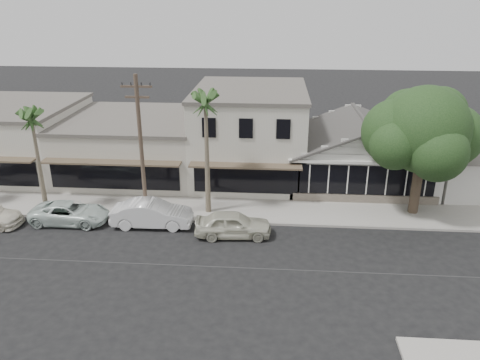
# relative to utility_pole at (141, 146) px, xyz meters

# --- Properties ---
(ground) EXTENTS (140.00, 140.00, 0.00)m
(ground) POSITION_rel_utility_pole_xyz_m (9.00, -5.20, -4.79)
(ground) COLOR black
(ground) RESTS_ON ground
(sidewalk_north) EXTENTS (90.00, 3.50, 0.15)m
(sidewalk_north) POSITION_rel_utility_pole_xyz_m (1.00, 1.55, -4.71)
(sidewalk_north) COLOR #9E9991
(sidewalk_north) RESTS_ON ground
(corner_shop) EXTENTS (10.40, 8.60, 5.10)m
(corner_shop) POSITION_rel_utility_pole_xyz_m (14.00, 7.27, -2.17)
(corner_shop) COLOR silver
(corner_shop) RESTS_ON ground
(side_cottage) EXTENTS (6.00, 6.00, 3.00)m
(side_cottage) POSITION_rel_utility_pole_xyz_m (22.20, 6.30, -3.29)
(side_cottage) COLOR silver
(side_cottage) RESTS_ON ground
(row_building_near) EXTENTS (8.00, 10.00, 6.50)m
(row_building_near) POSITION_rel_utility_pole_xyz_m (6.00, 8.30, -1.54)
(row_building_near) COLOR beige
(row_building_near) RESTS_ON ground
(row_building_midnear) EXTENTS (10.00, 10.00, 4.20)m
(row_building_midnear) POSITION_rel_utility_pole_xyz_m (-3.00, 8.30, -2.69)
(row_building_midnear) COLOR #BBB6A8
(row_building_midnear) RESTS_ON ground
(row_building_midfar) EXTENTS (11.00, 10.00, 5.00)m
(row_building_midfar) POSITION_rel_utility_pole_xyz_m (-13.50, 8.30, -2.29)
(row_building_midfar) COLOR beige
(row_building_midfar) RESTS_ON ground
(utility_pole) EXTENTS (1.80, 0.24, 9.00)m
(utility_pole) POSITION_rel_utility_pole_xyz_m (0.00, 0.00, 0.00)
(utility_pole) COLOR brown
(utility_pole) RESTS_ON ground
(car_0) EXTENTS (4.52, 2.07, 1.50)m
(car_0) POSITION_rel_utility_pole_xyz_m (5.59, -1.78, -4.04)
(car_0) COLOR beige
(car_0) RESTS_ON ground
(car_1) EXTENTS (4.90, 1.82, 1.60)m
(car_1) POSITION_rel_utility_pole_xyz_m (0.59, -0.87, -3.99)
(car_1) COLOR white
(car_1) RESTS_ON ground
(car_2) EXTENTS (4.73, 2.18, 1.31)m
(car_2) POSITION_rel_utility_pole_xyz_m (-4.55, -0.83, -4.13)
(car_2) COLOR silver
(car_2) RESTS_ON ground
(shade_tree) EXTENTS (7.42, 6.71, 8.23)m
(shade_tree) POSITION_rel_utility_pole_xyz_m (16.75, 2.24, 0.63)
(shade_tree) COLOR #4E402F
(shade_tree) RESTS_ON ground
(palm_east) EXTENTS (2.59, 2.59, 8.34)m
(palm_east) POSITION_rel_utility_pole_xyz_m (3.74, 1.11, 2.39)
(palm_east) COLOR #726651
(palm_east) RESTS_ON ground
(palm_mid) EXTENTS (2.69, 2.69, 7.21)m
(palm_mid) POSITION_rel_utility_pole_xyz_m (-6.71, 0.47, 1.40)
(palm_mid) COLOR #726651
(palm_mid) RESTS_ON ground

